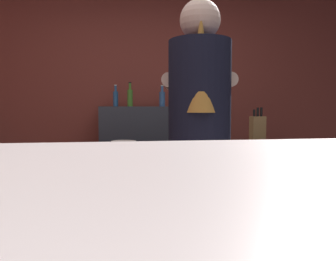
# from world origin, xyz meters

# --- Properties ---
(wall_back) EXTENTS (5.20, 0.10, 2.70)m
(wall_back) POSITION_xyz_m (0.00, 2.20, 1.35)
(wall_back) COLOR brown
(wall_back) RESTS_ON ground
(prep_counter) EXTENTS (2.10, 0.60, 0.89)m
(prep_counter) POSITION_xyz_m (0.35, 0.69, 0.45)
(prep_counter) COLOR #4A3D2B
(prep_counter) RESTS_ON ground
(back_shelf) EXTENTS (0.88, 0.36, 1.17)m
(back_shelf) POSITION_xyz_m (0.02, 1.92, 0.59)
(back_shelf) COLOR #353943
(back_shelf) RESTS_ON ground
(bartender) EXTENTS (0.47, 0.54, 1.73)m
(bartender) POSITION_xyz_m (0.22, 0.24, 1.01)
(bartender) COLOR #2D2932
(bartender) RESTS_ON ground
(knife_block) EXTENTS (0.10, 0.08, 0.27)m
(knife_block) POSITION_xyz_m (0.81, 0.79, 1.00)
(knife_block) COLOR olive
(knife_block) RESTS_ON prep_counter
(mixing_bowl) EXTENTS (0.16, 0.16, 0.05)m
(mixing_bowl) POSITION_xyz_m (-0.18, 0.64, 0.91)
(mixing_bowl) COLOR beige
(mixing_bowl) RESTS_ON prep_counter
(chefs_knife) EXTENTS (0.24, 0.05, 0.01)m
(chefs_knife) POSITION_xyz_m (0.50, 0.64, 0.90)
(chefs_knife) COLOR silver
(chefs_knife) RESTS_ON prep_counter
(bottle_olive_oil) EXTENTS (0.06, 0.06, 0.23)m
(bottle_olive_oil) POSITION_xyz_m (0.24, 1.90, 1.26)
(bottle_olive_oil) COLOR #36629B
(bottle_olive_oil) RESTS_ON back_shelf
(bottle_soy) EXTENTS (0.06, 0.06, 0.25)m
(bottle_soy) POSITION_xyz_m (-0.11, 1.86, 1.27)
(bottle_soy) COLOR #48882D
(bottle_soy) RESTS_ON back_shelf
(bottle_vinegar) EXTENTS (0.05, 0.05, 0.23)m
(bottle_vinegar) POSITION_xyz_m (-0.25, 1.92, 1.26)
(bottle_vinegar) COLOR #295C92
(bottle_vinegar) RESTS_ON back_shelf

